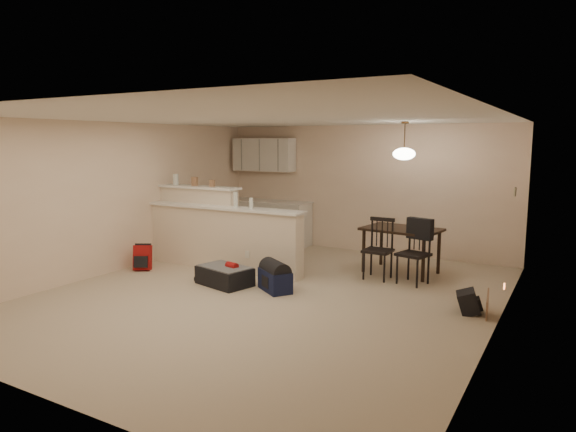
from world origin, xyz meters
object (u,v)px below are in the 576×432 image
Objects in this scene: pendant_lamp at (404,153)px; navy_duffel at (275,280)px; black_daypack at (468,302)px; dining_table at (401,234)px; red_backpack at (143,258)px; dining_chair_near at (378,249)px; suitcase at (225,276)px; dining_chair_far at (413,253)px.

navy_duffel is (-1.27, -1.95, -1.83)m from pendant_lamp.
navy_duffel is 1.79× the size of black_daypack.
dining_table is at bearing 91.19° from navy_duffel.
red_backpack is 2.62m from navy_duffel.
suitcase is at bearing -141.13° from dining_chair_near.
pendant_lamp is 4.72m from red_backpack.
dining_chair_far reaches higher than dining_chair_near.
navy_duffel is at bearing -125.47° from dining_chair_far.
dining_table is at bearing 63.43° from pendant_lamp.
red_backpack is at bearing -145.39° from dining_table.
red_backpack is at bearing -157.80° from dining_chair_near.
pendant_lamp is 0.76× the size of suitcase.
dining_table is 1.32m from pendant_lamp.
pendant_lamp reaches higher than dining_chair_near.
pendant_lamp reaches higher than black_daypack.
suitcase is 0.85m from navy_duffel.
black_daypack is at bearing 42.67° from navy_duffel.
dining_table is 2.15m from black_daypack.
suitcase is 1.92× the size of red_backpack.
pendant_lamp is 0.64× the size of dining_chair_near.
suitcase is 2.54× the size of black_daypack.
dining_chair_near reaches higher than navy_duffel.
suitcase is (-2.11, -2.06, -1.85)m from pendant_lamp.
red_backpack reaches higher than navy_duffel.
red_backpack is 1.32× the size of black_daypack.
navy_duffel is at bearing -29.10° from red_backpack.
dining_chair_near reaches higher than black_daypack.
dining_chair_far reaches higher than navy_duffel.
black_daypack is at bearing -25.49° from red_backpack.
pendant_lamp is at bearing -3.02° from red_backpack.
dining_chair_far is at bearing -1.12° from dining_chair_near.
dining_chair_near is at bearing 43.76° from black_daypack.
dining_table is 3.00m from suitcase.
dining_chair_far is (0.37, -0.57, -1.50)m from pendant_lamp.
red_backpack is 0.74× the size of navy_duffel.
suitcase is at bearing -128.46° from dining_table.
pendant_lamp is (-0.00, -0.00, 1.32)m from dining_table.
dining_chair_far is 2.91m from suitcase.
suitcase is at bearing 84.19° from black_daypack.
pendant_lamp is 1.08× the size of navy_duffel.
black_daypack is (1.59, -1.01, -0.34)m from dining_chair_near.
dining_chair_far is at bearing 31.83° from black_daypack.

